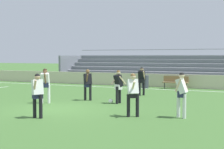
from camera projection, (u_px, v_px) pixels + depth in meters
ground_plane at (58, 109)px, 14.79m from camera, size 160.00×160.00×0.00m
field_line_sideline at (142, 89)px, 24.28m from camera, size 44.00×0.12×0.01m
sideline_wall at (149, 80)px, 25.77m from camera, size 48.00×0.16×0.99m
bleacher_stand at (169, 69)px, 28.32m from camera, size 19.15×4.29×2.94m
bench_near_wall_gap at (176, 81)px, 24.05m from camera, size 1.80×0.40×0.90m
trash_bin at (145, 82)px, 24.65m from camera, size 0.51×0.51×0.92m
player_dark_deep_cover at (88, 82)px, 17.69m from camera, size 0.49×0.63×1.62m
player_dark_pressing_high at (118, 84)px, 16.53m from camera, size 0.66×0.49×1.61m
player_white_trailing_run at (133, 91)px, 12.87m from camera, size 0.53×0.77×1.65m
player_white_dropping_back at (182, 91)px, 12.66m from camera, size 0.42×0.45×1.70m
player_dark_overlapping at (142, 79)px, 19.94m from camera, size 0.44×0.48×1.67m
player_white_wide_left at (45, 83)px, 16.59m from camera, size 0.49×0.62×1.70m
player_white_challenging at (37, 92)px, 12.61m from camera, size 0.47×0.60×1.66m
soccer_ball at (111, 101)px, 16.56m from camera, size 0.22×0.22×0.22m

